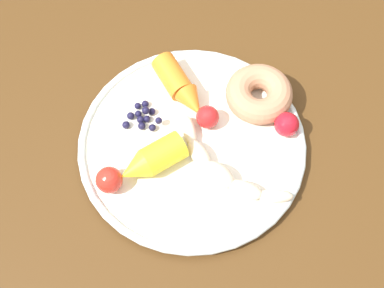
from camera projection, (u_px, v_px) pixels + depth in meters
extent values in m
plane|color=#76785C|center=(185.00, 253.00, 1.52)|extent=(6.00, 6.00, 0.00)
cube|color=#4B2E13|center=(180.00, 128.00, 0.88)|extent=(1.12, 0.99, 0.03)
cube|color=#49340E|center=(318.00, 3.00, 1.46)|extent=(0.05, 0.05, 0.70)
cylinder|color=white|center=(192.00, 146.00, 0.84)|extent=(0.33, 0.33, 0.01)
torus|color=silver|center=(192.00, 144.00, 0.84)|extent=(0.34, 0.34, 0.01)
ellipsoid|color=beige|center=(189.00, 131.00, 0.84)|extent=(0.05, 0.02, 0.02)
ellipsoid|color=beige|center=(199.00, 155.00, 0.82)|extent=(0.06, 0.04, 0.02)
ellipsoid|color=beige|center=(219.00, 175.00, 0.80)|extent=(0.06, 0.06, 0.03)
ellipsoid|color=beige|center=(245.00, 190.00, 0.79)|extent=(0.05, 0.06, 0.02)
ellipsoid|color=beige|center=(275.00, 196.00, 0.79)|extent=(0.03, 0.05, 0.02)
cylinder|color=orange|center=(175.00, 76.00, 0.87)|extent=(0.08, 0.06, 0.04)
cone|color=orange|center=(193.00, 104.00, 0.85)|extent=(0.06, 0.05, 0.04)
cylinder|color=yellow|center=(163.00, 153.00, 0.81)|extent=(0.06, 0.07, 0.04)
cone|color=yellow|center=(133.00, 170.00, 0.80)|extent=(0.06, 0.05, 0.04)
torus|color=tan|center=(259.00, 94.00, 0.86)|extent=(0.13, 0.13, 0.04)
sphere|color=#191638|center=(147.00, 119.00, 0.85)|extent=(0.01, 0.01, 0.01)
sphere|color=#191638|center=(152.00, 111.00, 0.86)|extent=(0.01, 0.01, 0.01)
sphere|color=#191638|center=(138.00, 106.00, 0.86)|extent=(0.01, 0.01, 0.01)
sphere|color=#191638|center=(142.00, 126.00, 0.85)|extent=(0.01, 0.01, 0.01)
sphere|color=#191638|center=(138.00, 114.00, 0.86)|extent=(0.01, 0.01, 0.01)
sphere|color=#191638|center=(126.00, 124.00, 0.85)|extent=(0.01, 0.01, 0.01)
sphere|color=#191638|center=(152.00, 128.00, 0.85)|extent=(0.01, 0.01, 0.01)
sphere|color=#191638|center=(141.00, 120.00, 0.85)|extent=(0.01, 0.01, 0.01)
sphere|color=#191638|center=(145.00, 104.00, 0.86)|extent=(0.01, 0.01, 0.01)
sphere|color=#191638|center=(131.00, 116.00, 0.85)|extent=(0.01, 0.01, 0.01)
sphere|color=#191638|center=(159.00, 121.00, 0.84)|extent=(0.01, 0.01, 0.01)
sphere|color=#191638|center=(146.00, 110.00, 0.85)|extent=(0.01, 0.01, 0.01)
sphere|color=red|center=(208.00, 117.00, 0.84)|extent=(0.03, 0.03, 0.03)
sphere|color=red|center=(287.00, 124.00, 0.83)|extent=(0.04, 0.04, 0.04)
sphere|color=red|center=(109.00, 180.00, 0.79)|extent=(0.04, 0.04, 0.04)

